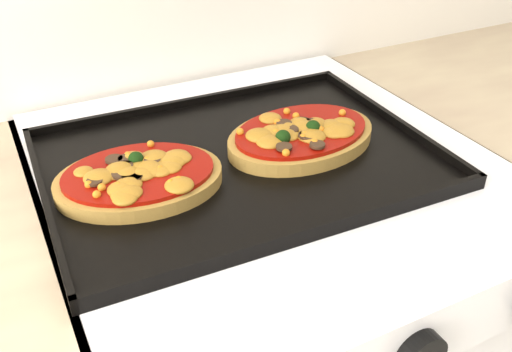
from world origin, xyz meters
TOP-DOWN VIEW (x-y plane):
  - control_panel at (-0.01, 1.39)m, footprint 0.60×0.02m
  - baking_tray at (-0.05, 1.70)m, footprint 0.52×0.39m
  - pizza_left at (-0.19, 1.69)m, footprint 0.23×0.18m
  - pizza_right at (0.04, 1.69)m, footprint 0.23×0.17m

SIDE VIEW (x-z plane):
  - control_panel at x=-0.01m, z-range 0.81..0.90m
  - baking_tray at x=-0.05m, z-range 0.91..0.93m
  - pizza_left at x=-0.19m, z-range 0.92..0.95m
  - pizza_right at x=0.04m, z-range 0.92..0.95m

